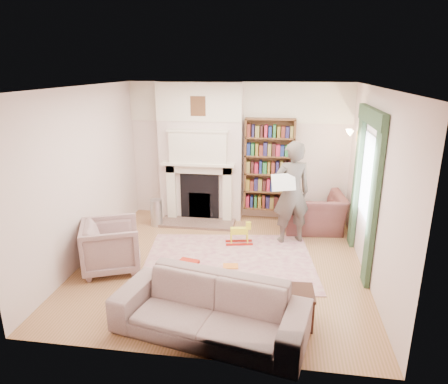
% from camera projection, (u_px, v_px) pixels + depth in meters
% --- Properties ---
extents(floor, '(4.50, 4.50, 0.00)m').
position_uv_depth(floor, '(222.00, 263.00, 6.54)').
color(floor, olive).
rests_on(floor, ground).
extents(ceiling, '(4.50, 4.50, 0.00)m').
position_uv_depth(ceiling, '(221.00, 87.00, 5.70)').
color(ceiling, white).
rests_on(ceiling, wall_back).
extents(wall_back, '(4.50, 0.00, 4.50)m').
position_uv_depth(wall_back, '(238.00, 152.00, 8.24)').
color(wall_back, beige).
rests_on(wall_back, floor).
extents(wall_front, '(4.50, 0.00, 4.50)m').
position_uv_depth(wall_front, '(188.00, 242.00, 4.00)').
color(wall_front, beige).
rests_on(wall_front, floor).
extents(wall_left, '(0.00, 4.50, 4.50)m').
position_uv_depth(wall_left, '(84.00, 176.00, 6.43)').
color(wall_left, beige).
rests_on(wall_left, floor).
extents(wall_right, '(0.00, 4.50, 4.50)m').
position_uv_depth(wall_right, '(374.00, 188.00, 5.80)').
color(wall_right, beige).
rests_on(wall_right, floor).
extents(fireplace, '(1.70, 0.58, 2.80)m').
position_uv_depth(fireplace, '(201.00, 153.00, 8.16)').
color(fireplace, beige).
rests_on(fireplace, floor).
extents(bookcase, '(1.00, 0.24, 1.85)m').
position_uv_depth(bookcase, '(269.00, 165.00, 8.10)').
color(bookcase, brown).
rests_on(bookcase, floor).
extents(window, '(0.02, 0.90, 1.30)m').
position_uv_depth(window, '(368.00, 177.00, 6.17)').
color(window, silver).
rests_on(window, wall_right).
extents(curtain_left, '(0.07, 0.32, 2.40)m').
position_uv_depth(curtain_left, '(373.00, 207.00, 5.59)').
color(curtain_left, '#314C32').
rests_on(curtain_left, floor).
extents(curtain_right, '(0.07, 0.32, 2.40)m').
position_uv_depth(curtain_right, '(357.00, 180.00, 6.91)').
color(curtain_right, '#314C32').
rests_on(curtain_right, floor).
extents(pelmet, '(0.09, 1.70, 0.24)m').
position_uv_depth(pelmet, '(372.00, 116.00, 5.90)').
color(pelmet, '#314C32').
rests_on(pelmet, wall_right).
extents(wall_sconce, '(0.20, 0.24, 0.24)m').
position_uv_depth(wall_sconce, '(347.00, 136.00, 7.10)').
color(wall_sconce, gold).
rests_on(wall_sconce, wall_right).
extents(rug, '(3.00, 2.46, 0.01)m').
position_uv_depth(rug, '(229.00, 261.00, 6.61)').
color(rug, beige).
rests_on(rug, floor).
extents(armchair_reading, '(1.23, 1.10, 0.74)m').
position_uv_depth(armchair_reading, '(313.00, 212.00, 7.77)').
color(armchair_reading, '#4E292A').
rests_on(armchair_reading, floor).
extents(armchair_left, '(1.13, 1.12, 0.79)m').
position_uv_depth(armchair_left, '(111.00, 246.00, 6.26)').
color(armchair_left, '#A39487').
rests_on(armchair_left, floor).
extents(sofa, '(2.43, 1.35, 0.67)m').
position_uv_depth(sofa, '(210.00, 309.00, 4.73)').
color(sofa, gray).
rests_on(sofa, floor).
extents(man_reading, '(0.79, 0.65, 1.87)m').
position_uv_depth(man_reading, '(292.00, 193.00, 7.09)').
color(man_reading, '#4F463F').
rests_on(man_reading, floor).
extents(newspaper, '(0.44, 0.26, 0.29)m').
position_uv_depth(newspaper, '(284.00, 182.00, 6.85)').
color(newspaper, white).
rests_on(newspaper, man_reading).
extents(coffee_table, '(0.72, 0.48, 0.45)m').
position_uv_depth(coffee_table, '(285.00, 306.00, 4.98)').
color(coffee_table, '#381D13').
rests_on(coffee_table, floor).
extents(paraffin_heater, '(0.26, 0.26, 0.55)m').
position_uv_depth(paraffin_heater, '(156.00, 212.00, 8.03)').
color(paraffin_heater, '#A7A8AF').
rests_on(paraffin_heater, floor).
extents(rocking_horse, '(0.51, 0.28, 0.43)m').
position_uv_depth(rocking_horse, '(239.00, 233.00, 7.18)').
color(rocking_horse, yellow).
rests_on(rocking_horse, rug).
extents(board_game, '(0.41, 0.41, 0.03)m').
position_uv_depth(board_game, '(178.00, 276.00, 6.10)').
color(board_game, gold).
rests_on(board_game, rug).
extents(game_box_lid, '(0.35, 0.28, 0.05)m').
position_uv_depth(game_box_lid, '(188.00, 262.00, 6.49)').
color(game_box_lid, '#AF2414').
rests_on(game_box_lid, rug).
extents(comic_annuals, '(0.44, 0.72, 0.02)m').
position_uv_depth(comic_annuals, '(223.00, 273.00, 6.20)').
color(comic_annuals, red).
rests_on(comic_annuals, rug).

